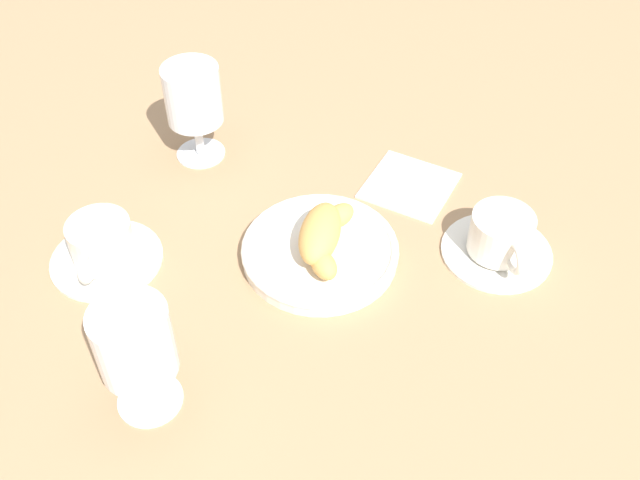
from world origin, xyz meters
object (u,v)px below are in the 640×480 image
object	(u,v)px
folded_napkin	(409,185)
juice_glass_right	(135,346)
pastry_plate	(320,251)
coffee_cup_far	(500,239)
juice_glass_left	(193,99)
croissant_large	(323,235)
coffee_cup_near	(102,247)

from	to	relation	value
folded_napkin	juice_glass_right	bearing A→B (deg)	-34.84
pastry_plate	coffee_cup_far	size ratio (longest dim) A/B	1.41
pastry_plate	juice_glass_left	xyz separation A→B (m)	(-0.18, -0.19, 0.08)
coffee_cup_far	juice_glass_left	xyz separation A→B (m)	(-0.15, -0.41, 0.07)
coffee_cup_far	croissant_large	bearing A→B (deg)	-81.75
croissant_large	coffee_cup_far	bearing A→B (deg)	98.25
pastry_plate	coffee_cup_near	bearing A→B (deg)	-81.75
croissant_large	juice_glass_right	xyz separation A→B (m)	(0.22, -0.15, 0.05)
coffee_cup_near	croissant_large	bearing A→B (deg)	98.09
pastry_plate	coffee_cup_far	xyz separation A→B (m)	(-0.03, 0.22, 0.02)
pastry_plate	juice_glass_right	size ratio (longest dim) A/B	1.37
croissant_large	juice_glass_left	world-z (taller)	juice_glass_left
juice_glass_left	folded_napkin	size ratio (longest dim) A/B	1.27
coffee_cup_far	juice_glass_left	distance (m)	0.44
coffee_cup_near	folded_napkin	world-z (taller)	coffee_cup_near
croissant_large	folded_napkin	size ratio (longest dim) A/B	1.24
pastry_plate	coffee_cup_near	distance (m)	0.26
pastry_plate	coffee_cup_near	world-z (taller)	coffee_cup_near
folded_napkin	juice_glass_left	bearing A→B (deg)	-96.95
juice_glass_right	folded_napkin	distance (m)	0.46
juice_glass_right	coffee_cup_near	bearing A→B (deg)	-150.07
folded_napkin	coffee_cup_far	bearing A→B (deg)	44.26
coffee_cup_near	coffee_cup_far	size ratio (longest dim) A/B	1.00
croissant_large	coffee_cup_near	distance (m)	0.26
pastry_plate	coffee_cup_far	distance (m)	0.22
pastry_plate	folded_napkin	xyz separation A→B (m)	(-0.14, 0.10, -0.01)
juice_glass_left	folded_napkin	world-z (taller)	juice_glass_left
coffee_cup_near	juice_glass_right	bearing A→B (deg)	29.93
croissant_large	folded_napkin	bearing A→B (deg)	144.95
coffee_cup_near	folded_napkin	size ratio (longest dim) A/B	1.24
croissant_large	pastry_plate	bearing A→B (deg)	-94.89
pastry_plate	juice_glass_right	world-z (taller)	juice_glass_right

